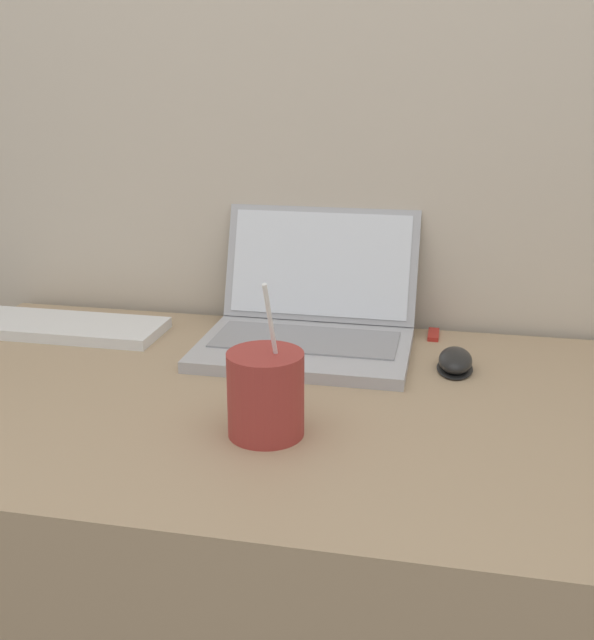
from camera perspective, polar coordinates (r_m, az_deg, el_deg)
The scene contains 7 objects.
wall_back at distance 1.44m, azimuth 4.00°, elevation 18.56°, with size 7.00×0.04×2.50m.
desk at distance 1.34m, azimuth 0.52°, elevation -21.35°, with size 1.38×0.74×0.77m.
laptop at distance 1.34m, azimuth 0.96°, elevation 0.07°, with size 0.37×0.33×0.23m.
drink_cup at distance 1.00m, azimuth -2.40°, elevation -5.54°, with size 0.10×0.10×0.22m.
computer_mouse at distance 1.26m, azimuth 11.97°, elevation -3.11°, with size 0.06×0.10×0.03m.
external_keyboard at distance 1.49m, azimuth -17.78°, elevation -0.46°, with size 0.41×0.14×0.02m.
usb_stick at distance 1.42m, azimuth 10.35°, elevation -1.10°, with size 0.02×0.06×0.01m.
Camera 1 is at (0.20, -0.65, 1.24)m, focal length 42.00 mm.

